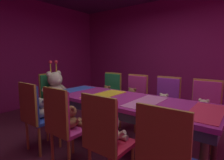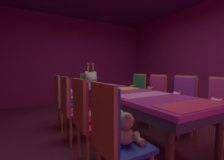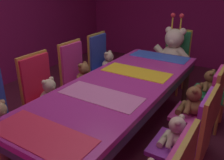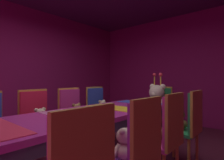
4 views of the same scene
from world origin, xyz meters
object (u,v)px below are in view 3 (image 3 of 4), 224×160
Objects in this scene: chair_left_3 at (101,60)px; teddy_left_3 at (109,62)px; chair_left_2 at (76,71)px; banquet_table at (120,90)px; teddy_right_1 at (176,133)px; teddy_left_2 at (84,75)px; chair_right_3 at (222,84)px; throne_chair at (176,54)px; teddy_left_0 at (1,118)px; king_teddy_bear at (173,49)px; teddy_left_1 at (50,93)px; teddy_right_2 at (193,102)px; chair_left_1 at (41,89)px; chair_right_2 at (208,105)px; teddy_right_3 at (209,83)px; chair_right_1 at (194,137)px.

chair_left_3 is 0.14m from teddy_left_3.
banquet_table is at bearing -19.39° from chair_left_2.
chair_left_3 is (-0.86, 0.90, -0.06)m from banquet_table.
teddy_left_2 is at bearing -23.60° from teddy_right_1.
throne_chair is (-0.85, 0.90, 0.00)m from chair_right_3.
king_teddy_bear is at bearing 74.96° from teddy_left_0.
chair_right_3 reaches higher than teddy_left_1.
teddy_right_2 reaches higher than banquet_table.
teddy_left_0 is at bearing -14.17° from throne_chair.
chair_left_2 is at bearing 104.95° from teddy_left_1.
teddy_left_3 is (0.12, 1.22, -0.02)m from chair_left_1.
throne_chair reaches higher than teddy_left_0.
teddy_right_1 is (1.56, -1.22, -0.02)m from chair_left_3.
teddy_left_2 is 1.51m from king_teddy_bear.
teddy_left_0 is at bearing -89.05° from teddy_left_3.
teddy_left_1 is 2.07m from king_teddy_bear.
chair_left_1 is 1.53m from teddy_right_1.
chair_right_2 is at bearing -1.00° from teddy_left_2.
teddy_right_2 is at bearing -24.19° from teddy_left_3.
teddy_left_0 is (-0.69, -0.92, -0.08)m from banquet_table.
teddy_left_3 is at bearing -22.14° from chair_right_2.
chair_right_2 is 0.15m from teddy_right_2.
teddy_right_3 is at bearing -92.87° from teddy_right_2.
teddy_right_1 is at bearing 23.62° from teddy_left_0.
chair_left_1 is 3.27× the size of teddy_left_2.
banquet_table is 2.53× the size of chair_left_2.
teddy_right_2 is (1.53, -0.03, -0.01)m from chair_left_2.
teddy_left_2 is 1.39m from teddy_right_2.
teddy_right_1 is 0.89× the size of teddy_right_2.
chair_left_2 reaches higher than banquet_table.
chair_left_3 is (-0.15, 0.60, 0.02)m from teddy_left_2.
king_teddy_bear is at bearing -58.76° from chair_right_2.
teddy_left_2 is at bearing -1.00° from chair_right_2.
chair_right_3 is 0.14m from teddy_right_3.
banquet_table is 3.14× the size of king_teddy_bear.
chair_left_1 reaches higher than teddy_left_2.
chair_left_1 is at bearing 21.56° from teddy_right_2.
teddy_left_3 is 0.95× the size of teddy_right_2.
chair_left_2 is 1.00× the size of chair_right_1.
teddy_right_2 is (1.36, 1.20, 0.01)m from teddy_left_0.
teddy_left_1 is 0.64m from chair_left_2.
chair_right_3 reaches higher than teddy_left_0.
banquet_table is 2.53× the size of chair_right_2.
chair_right_3 reaches higher than teddy_left_3.
chair_left_2 is 3.09× the size of teddy_right_2.
king_teddy_bear is at bearing -0.00° from throne_chair.
chair_left_2 is at bearing -180.00° from teddy_left_2.
chair_right_1 is (1.56, -0.62, 0.02)m from teddy_left_2.
teddy_left_1 is at bearing -75.05° from chair_left_2.
teddy_left_1 is at bearing -19.45° from king_teddy_bear.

